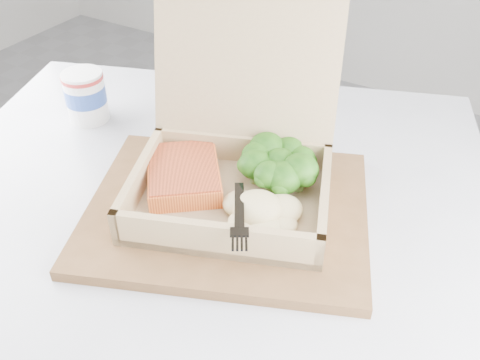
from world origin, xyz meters
The scene contains 9 objects.
cafe_table centered at (0.08, 0.21, 0.53)m, with size 0.98×0.98×0.72m.
serving_tray centered at (0.12, 0.24, 0.72)m, with size 0.34×0.27×0.01m, color brown.
takeout_container centered at (0.10, 0.28, 0.78)m, with size 0.30×0.30×0.22m.
salmon_fillet centered at (0.05, 0.24, 0.75)m, with size 0.09×0.12×0.02m, color orange.
broccoli_pile centered at (0.15, 0.31, 0.76)m, with size 0.11×0.11×0.04m, color #397A1B, non-canonical shape.
mashed_potatoes centered at (0.16, 0.22, 0.76)m, with size 0.09×0.08×0.03m, color #D2BD88.
plastic_fork centered at (0.14, 0.22, 0.77)m, with size 0.09×0.13×0.02m.
paper_cup centered at (-0.19, 0.32, 0.76)m, with size 0.06×0.06×0.08m.
receipt centered at (0.05, 0.42, 0.72)m, with size 0.08×0.15×0.00m, color white.
Camera 1 is at (0.38, -0.19, 1.16)m, focal length 40.00 mm.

